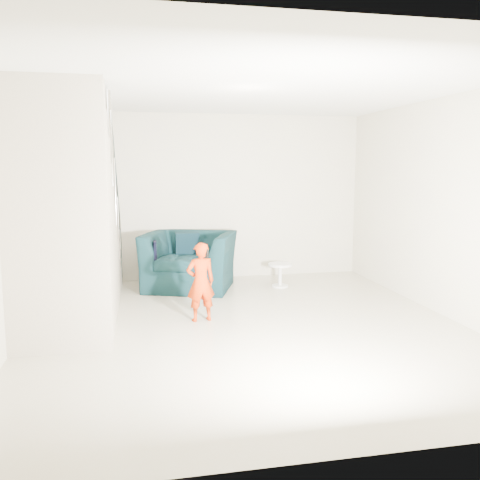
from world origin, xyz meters
name	(u,v)px	position (x,y,z in m)	size (l,w,h in m)	color
floor	(248,327)	(0.00, 0.00, 0.00)	(5.50, 5.50, 0.00)	tan
ceiling	(248,87)	(0.00, 0.00, 2.70)	(5.50, 5.50, 0.00)	silver
back_wall	(213,197)	(0.00, 2.75, 1.35)	(5.00, 5.00, 0.00)	beige
front_wall	(345,250)	(0.00, -2.75, 1.35)	(5.00, 5.00, 0.00)	beige
left_wall	(11,215)	(-2.50, 0.00, 1.35)	(5.50, 5.50, 0.00)	beige
right_wall	(448,208)	(2.50, 0.00, 1.35)	(5.50, 5.50, 0.00)	beige
armchair	(190,260)	(-0.46, 2.08, 0.43)	(1.31, 1.14, 0.85)	black
toddler	(201,282)	(-0.50, 0.36, 0.48)	(0.35, 0.23, 0.96)	#922404
side_table	(280,271)	(0.92, 1.87, 0.25)	(0.37, 0.37, 0.37)	silver
staircase	(70,245)	(-2.00, 0.55, 0.95)	(1.02, 3.03, 3.62)	#ADA089
cushion	(187,243)	(-0.47, 2.30, 0.67)	(0.36, 0.10, 0.35)	black
throw	(155,256)	(-0.99, 1.96, 0.54)	(0.04, 0.43, 0.48)	black
phone	(207,253)	(-0.43, 0.31, 0.83)	(0.02, 0.05, 0.10)	black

